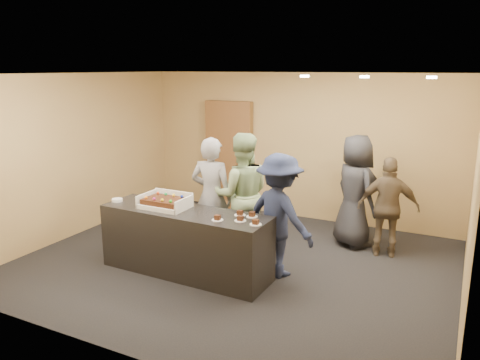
% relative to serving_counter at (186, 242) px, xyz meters
% --- Properties ---
extents(room, '(6.04, 6.00, 2.70)m').
position_rel_serving_counter_xyz_m(room, '(0.46, 0.60, 0.90)').
color(room, black).
rests_on(room, ground).
extents(serving_counter, '(2.42, 0.76, 0.90)m').
position_rel_serving_counter_xyz_m(serving_counter, '(0.00, 0.00, 0.00)').
color(serving_counter, black).
rests_on(serving_counter, floor).
extents(storage_cabinet, '(0.98, 0.15, 2.15)m').
position_rel_serving_counter_xyz_m(storage_cabinet, '(-0.92, 3.01, 0.62)').
color(storage_cabinet, brown).
rests_on(storage_cabinet, floor).
extents(cake_box, '(0.66, 0.45, 0.19)m').
position_rel_serving_counter_xyz_m(cake_box, '(-0.32, 0.02, 0.49)').
color(cake_box, white).
rests_on(cake_box, serving_counter).
extents(sheet_cake, '(0.56, 0.38, 0.11)m').
position_rel_serving_counter_xyz_m(sheet_cake, '(-0.32, 0.00, 0.55)').
color(sheet_cake, '#32180B').
rests_on(sheet_cake, cake_box).
extents(plate_stack, '(0.15, 0.15, 0.04)m').
position_rel_serving_counter_xyz_m(plate_stack, '(-1.12, -0.05, 0.47)').
color(plate_stack, white).
rests_on(plate_stack, serving_counter).
extents(slice_a, '(0.15, 0.15, 0.07)m').
position_rel_serving_counter_xyz_m(slice_a, '(0.60, -0.16, 0.47)').
color(slice_a, white).
rests_on(slice_a, serving_counter).
extents(slice_b, '(0.15, 0.15, 0.07)m').
position_rel_serving_counter_xyz_m(slice_b, '(0.76, 0.15, 0.47)').
color(slice_b, white).
rests_on(slice_b, serving_counter).
extents(slice_c, '(0.15, 0.15, 0.07)m').
position_rel_serving_counter_xyz_m(slice_c, '(0.87, -0.05, 0.47)').
color(slice_c, white).
rests_on(slice_c, serving_counter).
extents(slice_d, '(0.15, 0.15, 0.07)m').
position_rel_serving_counter_xyz_m(slice_d, '(0.93, 0.16, 0.47)').
color(slice_d, white).
rests_on(slice_d, serving_counter).
extents(slice_e, '(0.15, 0.15, 0.07)m').
position_rel_serving_counter_xyz_m(slice_e, '(1.10, -0.10, 0.47)').
color(slice_e, white).
rests_on(slice_e, serving_counter).
extents(person_server_grey, '(0.70, 0.50, 1.80)m').
position_rel_serving_counter_xyz_m(person_server_grey, '(-0.03, 0.78, 0.45)').
color(person_server_grey, gray).
rests_on(person_server_grey, floor).
extents(person_sage_man, '(1.14, 1.07, 1.86)m').
position_rel_serving_counter_xyz_m(person_sage_man, '(0.38, 0.97, 0.48)').
color(person_sage_man, '#8BA574').
rests_on(person_sage_man, floor).
extents(person_navy_man, '(1.24, 0.98, 1.69)m').
position_rel_serving_counter_xyz_m(person_navy_man, '(1.16, 0.53, 0.40)').
color(person_navy_man, '#1C2442').
rests_on(person_navy_man, floor).
extents(person_brown_extra, '(0.94, 0.53, 1.52)m').
position_rel_serving_counter_xyz_m(person_brown_extra, '(2.37, 1.88, 0.31)').
color(person_brown_extra, brown).
rests_on(person_brown_extra, floor).
extents(person_dark_suit, '(1.03, 1.01, 1.79)m').
position_rel_serving_counter_xyz_m(person_dark_suit, '(1.81, 2.10, 0.44)').
color(person_dark_suit, '#242529').
rests_on(person_dark_suit, floor).
extents(ceiling_spotlights, '(1.72, 0.12, 0.03)m').
position_rel_serving_counter_xyz_m(ceiling_spotlights, '(2.06, 1.10, 2.22)').
color(ceiling_spotlights, '#FFEAC6').
rests_on(ceiling_spotlights, ceiling).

